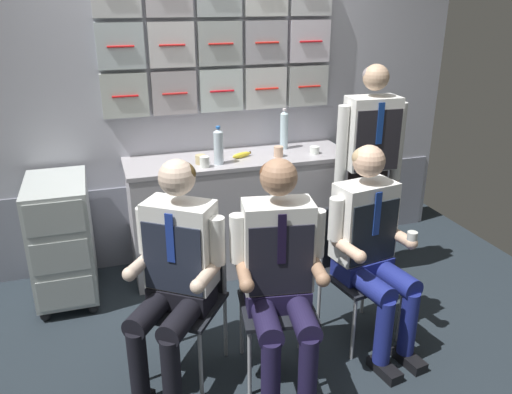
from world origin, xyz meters
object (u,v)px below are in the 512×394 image
object	(u,v)px
folding_chair_right	(274,285)
snack_banana	(242,155)
folding_chair_by_counter	(353,257)
water_bottle_clear	(284,130)
service_trolley	(62,237)
crew_member_right	(280,268)
crew_member_by_counter	(372,242)
coffee_cup_spare	(205,162)
crew_member_left	(175,268)
crew_member_standing	(369,159)
folding_chair_left	(189,284)

from	to	relation	value
folding_chair_right	snack_banana	bearing A→B (deg)	82.45
folding_chair_by_counter	water_bottle_clear	bearing A→B (deg)	91.60
service_trolley	folding_chair_by_counter	xyz separation A→B (m)	(1.75, -0.95, 0.04)
water_bottle_clear	folding_chair_by_counter	bearing A→B (deg)	-88.40
crew_member_right	crew_member_by_counter	xyz separation A→B (m)	(0.63, 0.16, -0.02)
folding_chair_right	folding_chair_by_counter	distance (m)	0.60
crew_member_right	crew_member_by_counter	size ratio (longest dim) A/B	1.02
coffee_cup_spare	folding_chair_right	bearing A→B (deg)	-81.48
service_trolley	crew_member_left	size ratio (longest dim) A/B	0.69
crew_member_left	folding_chair_by_counter	size ratio (longest dim) A/B	1.52
service_trolley	water_bottle_clear	xyz separation A→B (m)	(1.72, 0.22, 0.58)
crew_member_by_counter	water_bottle_clear	distance (m)	1.38
service_trolley	crew_member_left	bearing A→B (deg)	-60.06
crew_member_by_counter	service_trolley	bearing A→B (deg)	148.14
crew_member_standing	crew_member_right	bearing A→B (deg)	-138.48
folding_chair_right	coffee_cup_spare	xyz separation A→B (m)	(-0.16, 1.05, 0.43)
crew_member_left	crew_member_standing	distance (m)	1.69
crew_member_by_counter	snack_banana	xyz separation A→B (m)	(-0.45, 1.19, 0.23)
service_trolley	crew_member_left	distance (m)	1.27
folding_chair_left	folding_chair_right	bearing A→B (deg)	-19.08
crew_member_right	coffee_cup_spare	world-z (taller)	crew_member_right
folding_chair_right	folding_chair_left	bearing A→B (deg)	160.92
coffee_cup_spare	snack_banana	xyz separation A→B (m)	(0.32, 0.15, -0.02)
folding_chair_left	water_bottle_clear	distance (m)	1.64
crew_member_by_counter	snack_banana	bearing A→B (deg)	110.65
service_trolley	water_bottle_clear	distance (m)	1.83
folding_chair_left	folding_chair_right	world-z (taller)	same
service_trolley	snack_banana	distance (m)	1.41
folding_chair_left	coffee_cup_spare	distance (m)	1.03
folding_chair_left	coffee_cup_spare	bearing A→B (deg)	71.49
crew_member_left	folding_chair_right	world-z (taller)	crew_member_left
folding_chair_by_counter	folding_chair_right	bearing A→B (deg)	-164.23
crew_member_by_counter	coffee_cup_spare	world-z (taller)	crew_member_by_counter
crew_member_left	snack_banana	bearing A→B (deg)	58.77
crew_member_left	crew_member_by_counter	world-z (taller)	crew_member_left
folding_chair_by_counter	crew_member_standing	size ratio (longest dim) A/B	0.52
coffee_cup_spare	service_trolley	bearing A→B (deg)	176.52
crew_member_standing	coffee_cup_spare	size ratio (longest dim) A/B	20.72
coffee_cup_spare	snack_banana	bearing A→B (deg)	24.81
service_trolley	crew_member_right	size ratio (longest dim) A/B	0.69
crew_member_left	crew_member_standing	size ratio (longest dim) A/B	0.79
crew_member_by_counter	crew_member_left	bearing A→B (deg)	178.84
service_trolley	crew_member_right	xyz separation A→B (m)	(1.15, -1.27, 0.23)
folding_chair_by_counter	crew_member_standing	xyz separation A→B (m)	(0.39, 0.57, 0.44)
water_bottle_clear	coffee_cup_spare	xyz separation A→B (m)	(-0.70, -0.28, -0.11)
crew_member_standing	coffee_cup_spare	bearing A→B (deg)	164.19
folding_chair_left	snack_banana	distance (m)	1.27
snack_banana	crew_member_by_counter	bearing A→B (deg)	-69.35
snack_banana	crew_member_standing	bearing A→B (deg)	-29.75
folding_chair_left	coffee_cup_spare	world-z (taller)	coffee_cup_spare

